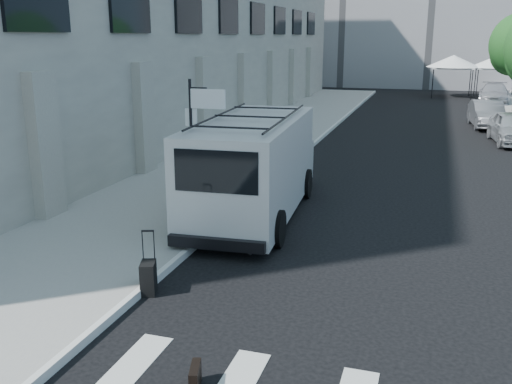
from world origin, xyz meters
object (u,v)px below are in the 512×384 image
Objects in this scene: suitcase at (148,278)px; parked_car_c at (494,94)px; briefcase at (195,377)px; parked_car_b at (487,114)px; businessman at (256,216)px; cargo_van at (254,166)px.

suitcase is 0.24× the size of parked_car_c.
briefcase is 37.81m from parked_car_c.
parked_car_b is at bearing -92.11° from parked_car_c.
briefcase is 0.09× the size of parked_car_c.
suitcase reaches higher than briefcase.
businessman is at bearing 82.06° from briefcase.
businessman is 0.42× the size of parked_car_b.
parked_car_b is 11.63m from parked_car_c.
suitcase is 35.80m from parked_car_c.
briefcase is at bearing -81.92° from cargo_van.
suitcase is (-2.00, 2.49, 0.14)m from briefcase.
parked_car_c is (8.32, 29.47, -0.62)m from cargo_van.
businessman is at bearing -75.28° from cargo_van.
briefcase is 7.99m from cargo_van.
briefcase is 26.22m from parked_car_b.
businessman is 21.54m from parked_car_b.
parked_car_c is at bearing 63.85° from briefcase.
cargo_van reaches higher than briefcase.
businessman is 5.10m from briefcase.
businessman is at bearing 43.44° from suitcase.
briefcase is at bearing -70.49° from suitcase.
suitcase is (-1.30, -2.51, -0.56)m from businessman.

